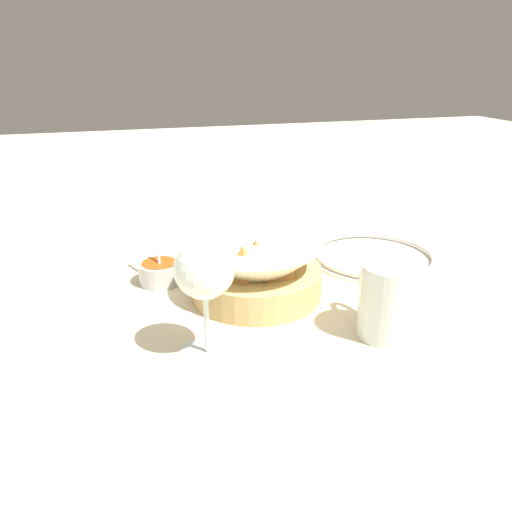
{
  "coord_description": "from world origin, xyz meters",
  "views": [
    {
      "loc": [
        -0.66,
        0.24,
        0.36
      ],
      "look_at": [
        0.03,
        0.03,
        0.07
      ],
      "focal_mm": 35.0,
      "sensor_mm": 36.0,
      "label": 1
    }
  ],
  "objects_px": {
    "sauce_cup": "(160,271)",
    "side_plate": "(373,256)",
    "beer_mug": "(388,303)",
    "food_basket": "(255,272)",
    "wine_glass": "(205,273)"
  },
  "relations": [
    {
      "from": "beer_mug",
      "to": "wine_glass",
      "type": "bearing_deg",
      "value": 84.36
    },
    {
      "from": "wine_glass",
      "to": "side_plate",
      "type": "relative_size",
      "value": 0.67
    },
    {
      "from": "food_basket",
      "to": "sauce_cup",
      "type": "height_order",
      "value": "sauce_cup"
    },
    {
      "from": "sauce_cup",
      "to": "side_plate",
      "type": "distance_m",
      "value": 0.39
    },
    {
      "from": "food_basket",
      "to": "side_plate",
      "type": "relative_size",
      "value": 0.89
    },
    {
      "from": "sauce_cup",
      "to": "beer_mug",
      "type": "relative_size",
      "value": 0.97
    },
    {
      "from": "beer_mug",
      "to": "side_plate",
      "type": "xyz_separation_m",
      "value": [
        0.24,
        -0.12,
        -0.04
      ]
    },
    {
      "from": "food_basket",
      "to": "side_plate",
      "type": "height_order",
      "value": "food_basket"
    },
    {
      "from": "food_basket",
      "to": "beer_mug",
      "type": "height_order",
      "value": "beer_mug"
    },
    {
      "from": "sauce_cup",
      "to": "side_plate",
      "type": "height_order",
      "value": "sauce_cup"
    },
    {
      "from": "sauce_cup",
      "to": "beer_mug",
      "type": "xyz_separation_m",
      "value": [
        -0.26,
        -0.28,
        0.03
      ]
    },
    {
      "from": "food_basket",
      "to": "beer_mug",
      "type": "distance_m",
      "value": 0.21
    },
    {
      "from": "food_basket",
      "to": "wine_glass",
      "type": "xyz_separation_m",
      "value": [
        -0.14,
        0.11,
        0.07
      ]
    },
    {
      "from": "wine_glass",
      "to": "sauce_cup",
      "type": "bearing_deg",
      "value": 8.1
    },
    {
      "from": "side_plate",
      "to": "wine_glass",
      "type": "bearing_deg",
      "value": 121.26
    }
  ]
}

